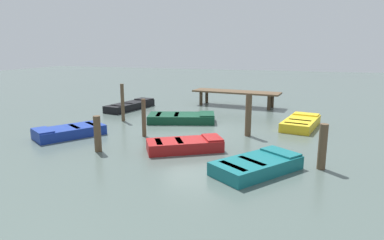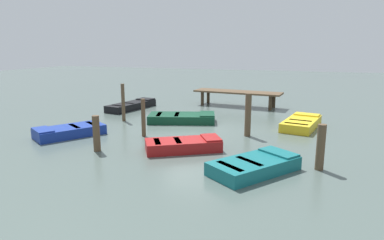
{
  "view_description": "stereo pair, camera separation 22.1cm",
  "coord_description": "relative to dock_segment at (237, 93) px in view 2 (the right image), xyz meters",
  "views": [
    {
      "loc": [
        4.86,
        -14.65,
        3.7
      ],
      "look_at": [
        0.0,
        0.0,
        0.35
      ],
      "focal_mm": 31.93,
      "sensor_mm": 36.0,
      "label": 1
    },
    {
      "loc": [
        5.07,
        -14.58,
        3.7
      ],
      "look_at": [
        0.0,
        0.0,
        0.35
      ],
      "focal_mm": 31.93,
      "sensor_mm": 36.0,
      "label": 2
    }
  ],
  "objects": [
    {
      "name": "rowboat_dark_green",
      "position": [
        -1.64,
        -5.41,
        -0.61
      ],
      "size": [
        3.52,
        2.34,
        0.46
      ],
      "rotation": [
        0.0,
        0.0,
        0.29
      ],
      "color": "#0C3823",
      "rests_on": "ground_plane"
    },
    {
      "name": "rowboat_yellow",
      "position": [
        3.99,
        -4.7,
        -0.61
      ],
      "size": [
        1.81,
        3.12,
        0.46
      ],
      "rotation": [
        0.0,
        0.0,
        1.38
      ],
      "color": "gold",
      "rests_on": "ground_plane"
    },
    {
      "name": "mooring_piling_mid_right",
      "position": [
        -4.53,
        -6.1,
        0.11
      ],
      "size": [
        0.17,
        0.17,
        1.88
      ],
      "primitive_type": "cylinder",
      "color": "brown",
      "rests_on": "ground_plane"
    },
    {
      "name": "rowboat_teal",
      "position": [
        2.85,
        -11.15,
        -0.61
      ],
      "size": [
        2.68,
        3.0,
        0.46
      ],
      "rotation": [
        0.0,
        0.0,
        0.95
      ],
      "color": "#14666B",
      "rests_on": "ground_plane"
    },
    {
      "name": "mooring_piling_near_left",
      "position": [
        -2.84,
        -10.87,
        -0.18
      ],
      "size": [
        0.25,
        0.25,
        1.3
      ],
      "primitive_type": "cylinder",
      "color": "brown",
      "rests_on": "ground_plane"
    },
    {
      "name": "rowboat_blue",
      "position": [
        -5.17,
        -9.47,
        -0.61
      ],
      "size": [
        2.55,
        3.01,
        0.46
      ],
      "rotation": [
        0.0,
        0.0,
        4.15
      ],
      "color": "navy",
      "rests_on": "ground_plane"
    },
    {
      "name": "ground_plane",
      "position": [
        -0.81,
        -6.31,
        -0.83
      ],
      "size": [
        80.0,
        80.0,
        0.0
      ],
      "primitive_type": "plane",
      "color": "#4C5B56"
    },
    {
      "name": "rowboat_black",
      "position": [
        -5.8,
        -3.0,
        -0.61
      ],
      "size": [
        1.71,
        3.66,
        0.46
      ],
      "rotation": [
        0.0,
        0.0,
        1.38
      ],
      "color": "black",
      "rests_on": "ground_plane"
    },
    {
      "name": "mooring_piling_far_left",
      "position": [
        4.68,
        -10.27,
        -0.12
      ],
      "size": [
        0.25,
        0.25,
        1.42
      ],
      "primitive_type": "cylinder",
      "color": "brown",
      "rests_on": "ground_plane"
    },
    {
      "name": "mooring_piling_near_right",
      "position": [
        1.9,
        -7.02,
        0.08
      ],
      "size": [
        0.26,
        0.26,
        1.81
      ],
      "primitive_type": "cylinder",
      "color": "brown",
      "rests_on": "ground_plane"
    },
    {
      "name": "rowboat_red",
      "position": [
        0.09,
        -9.81,
        -0.61
      ],
      "size": [
        2.87,
        2.33,
        0.46
      ],
      "rotation": [
        0.0,
        0.0,
        0.54
      ],
      "color": "maroon",
      "rests_on": "ground_plane"
    },
    {
      "name": "dock_segment",
      "position": [
        0.0,
        0.0,
        0.0
      ],
      "size": [
        5.54,
        1.95,
        0.95
      ],
      "rotation": [
        0.0,
        0.0,
        -0.1
      ],
      "color": "brown",
      "rests_on": "ground_plane"
    },
    {
      "name": "mooring_piling_center",
      "position": [
        -2.21,
        -8.45,
        -0.04
      ],
      "size": [
        0.18,
        0.18,
        1.58
      ],
      "primitive_type": "cylinder",
      "color": "brown",
      "rests_on": "ground_plane"
    }
  ]
}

